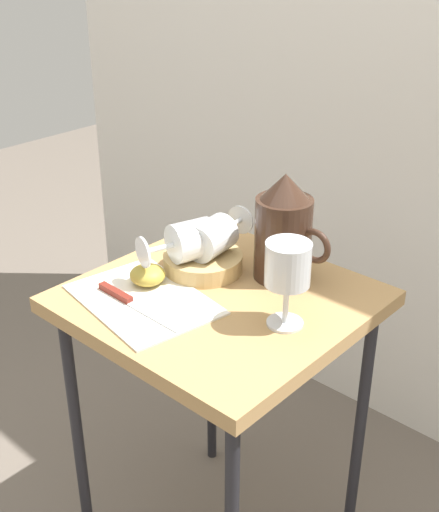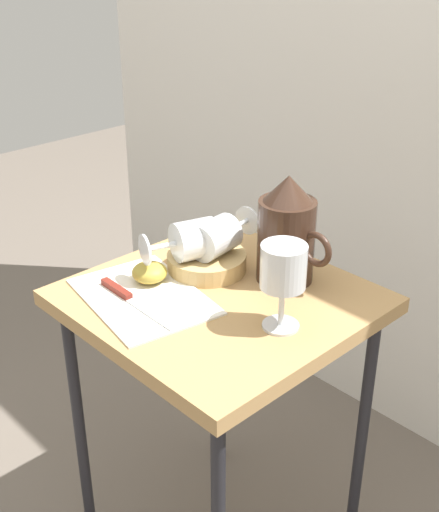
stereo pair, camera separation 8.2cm
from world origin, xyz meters
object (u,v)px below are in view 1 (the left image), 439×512
at_px(table, 220,327).
at_px(basket_tray, 203,262).
at_px(wine_glass_tipped_far, 212,237).
at_px(wine_glass_upright, 289,268).
at_px(apple_half_left, 148,275).
at_px(pitcher, 283,236).
at_px(wine_glass_tipped_near, 189,241).
at_px(knife, 127,300).

distance_m(table, basket_tray, 0.13).
height_order(table, wine_glass_tipped_far, wine_glass_tipped_far).
bearing_deg(wine_glass_upright, wine_glass_tipped_far, 165.41).
bearing_deg(basket_tray, wine_glass_tipped_far, 49.74).
distance_m(wine_glass_tipped_far, apple_half_left, 0.15).
xyz_separation_m(pitcher, wine_glass_tipped_near, (-0.14, -0.12, -0.01)).
bearing_deg(wine_glass_tipped_near, pitcher, 40.10).
bearing_deg(basket_tray, pitcher, 32.74).
height_order(basket_tray, wine_glass_upright, wine_glass_upright).
bearing_deg(wine_glass_tipped_far, pitcher, 30.45).
distance_m(table, wine_glass_tipped_near, 0.17).
relative_size(wine_glass_tipped_near, knife, 0.73).
height_order(table, apple_half_left, apple_half_left).
distance_m(pitcher, knife, 0.32).
bearing_deg(basket_tray, table, -29.01).
bearing_deg(wine_glass_tipped_far, knife, -97.01).
bearing_deg(wine_glass_upright, apple_half_left, -165.75).
xyz_separation_m(wine_glass_upright, wine_glass_tipped_far, (-0.23, 0.06, -0.04)).
bearing_deg(wine_glass_tipped_near, wine_glass_tipped_far, 68.52).
relative_size(table, apple_half_left, 9.94).
height_order(table, pitcher, pitcher).
relative_size(basket_tray, apple_half_left, 2.31).
distance_m(pitcher, wine_glass_upright, 0.17).
height_order(pitcher, wine_glass_tipped_near, pitcher).
bearing_deg(knife, wine_glass_upright, 29.34).
distance_m(wine_glass_tipped_far, knife, 0.21).
xyz_separation_m(wine_glass_tipped_far, knife, (-0.02, -0.20, -0.06)).
relative_size(pitcher, wine_glass_tipped_far, 1.33).
xyz_separation_m(table, wine_glass_tipped_far, (-0.08, 0.06, 0.14)).
xyz_separation_m(wine_glass_upright, knife, (-0.25, -0.14, -0.10)).
bearing_deg(table, apple_half_left, -151.95).
relative_size(pitcher, wine_glass_tipped_near, 1.34).
bearing_deg(table, pitcher, 72.10).
xyz_separation_m(pitcher, knife, (-0.14, -0.27, -0.08)).
bearing_deg(pitcher, wine_glass_tipped_far, -149.55).
xyz_separation_m(pitcher, wine_glass_tipped_far, (-0.12, -0.07, -0.01)).
height_order(basket_tray, knife, basket_tray).
height_order(wine_glass_upright, wine_glass_tipped_far, wine_glass_upright).
bearing_deg(wine_glass_tipped_far, basket_tray, -130.26).
bearing_deg(wine_glass_upright, basket_tray, 169.40).
distance_m(pitcher, wine_glass_tipped_far, 0.14).
xyz_separation_m(basket_tray, wine_glass_tipped_far, (0.01, 0.01, 0.05)).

